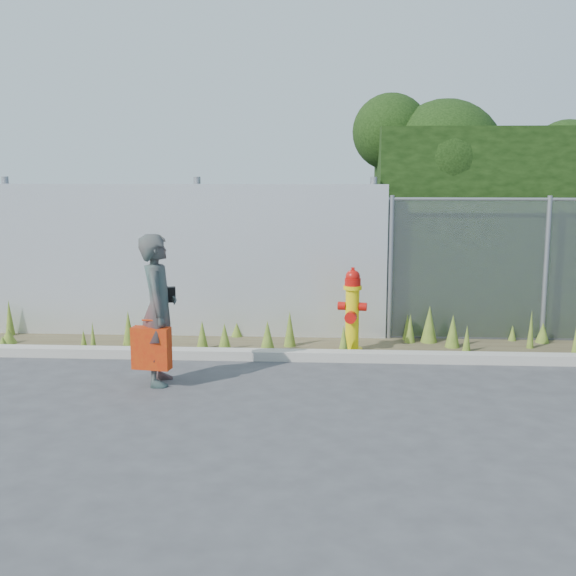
# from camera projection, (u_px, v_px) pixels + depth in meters

# --- Properties ---
(ground) EXTENTS (80.00, 80.00, 0.00)m
(ground) POSITION_uv_depth(u_px,v_px,m) (309.00, 406.00, 7.44)
(ground) COLOR #3C3C3F
(ground) RESTS_ON ground
(curb) EXTENTS (16.00, 0.22, 0.12)m
(curb) POSITION_uv_depth(u_px,v_px,m) (313.00, 356.00, 9.20)
(curb) COLOR #A5A095
(curb) RESTS_ON ground
(weed_strip) EXTENTS (16.00, 1.27, 0.55)m
(weed_strip) POSITION_uv_depth(u_px,v_px,m) (317.00, 339.00, 9.78)
(weed_strip) COLOR #4B402A
(weed_strip) RESTS_ON ground
(corrugated_fence) EXTENTS (8.50, 0.21, 2.30)m
(corrugated_fence) POSITION_uv_depth(u_px,v_px,m) (91.00, 260.00, 10.41)
(corrugated_fence) COLOR silver
(corrugated_fence) RESTS_ON ground
(fire_hydrant) EXTENTS (0.38, 0.34, 1.14)m
(fire_hydrant) POSITION_uv_depth(u_px,v_px,m) (352.00, 312.00, 9.50)
(fire_hydrant) COLOR yellow
(fire_hydrant) RESTS_ON ground
(woman) EXTENTS (0.48, 0.67, 1.71)m
(woman) POSITION_uv_depth(u_px,v_px,m) (158.00, 310.00, 8.10)
(woman) COLOR #0F645C
(woman) RESTS_ON ground
(red_tote_bag) EXTENTS (0.43, 0.16, 0.56)m
(red_tote_bag) POSITION_uv_depth(u_px,v_px,m) (151.00, 348.00, 8.01)
(red_tote_bag) COLOR #AF1D0A
(black_shoulder_bag) EXTENTS (0.23, 0.10, 0.17)m
(black_shoulder_bag) POSITION_uv_depth(u_px,v_px,m) (165.00, 295.00, 8.19)
(black_shoulder_bag) COLOR black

